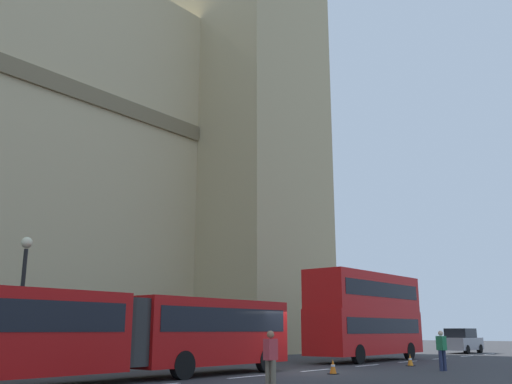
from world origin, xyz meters
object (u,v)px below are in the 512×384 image
object	(u,v)px
double_decker_bus	(366,312)
articulated_bus	(120,329)
traffic_cone_middle	(410,360)
pedestrian_by_kerb	(442,349)
pedestrian_near_cones	(271,358)
street_lamp	(22,294)
traffic_cone_west	(333,367)
sedan_lead	(462,341)

from	to	relation	value
double_decker_bus	articulated_bus	bearing A→B (deg)	-179.99
traffic_cone_middle	pedestrian_by_kerb	distance (m)	3.53
traffic_cone_middle	pedestrian_near_cones	bearing A→B (deg)	-171.42
articulated_bus	pedestrian_near_cones	distance (m)	6.06
street_lamp	pedestrian_near_cones	xyz separation A→B (m)	(2.16, -10.44, -2.14)
traffic_cone_west	pedestrian_near_cones	distance (m)	7.10
traffic_cone_west	double_decker_bus	bearing A→B (deg)	21.27
articulated_bus	pedestrian_by_kerb	world-z (taller)	articulated_bus
traffic_cone_west	traffic_cone_middle	xyz separation A→B (m)	(6.98, -0.06, 0.00)
articulated_bus	pedestrian_by_kerb	distance (m)	13.90
pedestrian_near_cones	pedestrian_by_kerb	distance (m)	11.40
traffic_cone_west	traffic_cone_middle	world-z (taller)	same
street_lamp	pedestrian_near_cones	size ratio (longest dim) A/B	3.12
articulated_bus	street_lamp	distance (m)	4.86
pedestrian_near_cones	sedan_lead	bearing A→B (deg)	10.79
double_decker_bus	pedestrian_near_cones	bearing A→B (deg)	-160.22
sedan_lead	traffic_cone_middle	world-z (taller)	sedan_lead
double_decker_bus	traffic_cone_west	bearing A→B (deg)	-158.73
double_decker_bus	sedan_lead	size ratio (longest dim) A/B	2.16
street_lamp	pedestrian_by_kerb	xyz separation A→B (m)	(13.55, -10.95, -2.14)
sedan_lead	pedestrian_by_kerb	size ratio (longest dim) A/B	2.60
articulated_bus	traffic_cone_middle	distance (m)	15.19
traffic_cone_middle	street_lamp	world-z (taller)	street_lamp
street_lamp	pedestrian_near_cones	world-z (taller)	street_lamp
street_lamp	pedestrian_by_kerb	distance (m)	17.55
traffic_cone_middle	pedestrian_near_cones	distance (m)	13.89
sedan_lead	traffic_cone_west	distance (m)	25.14
traffic_cone_middle	pedestrian_by_kerb	bearing A→B (deg)	-132.08
pedestrian_by_kerb	traffic_cone_west	bearing A→B (deg)	150.39
sedan_lead	traffic_cone_west	size ratio (longest dim) A/B	7.59
traffic_cone_west	pedestrian_near_cones	bearing A→B (deg)	-162.44
traffic_cone_west	sedan_lead	bearing A→B (deg)	8.89
double_decker_bus	pedestrian_near_cones	distance (m)	17.64
traffic_cone_west	articulated_bus	bearing A→B (deg)	153.53
traffic_cone_middle	pedestrian_by_kerb	xyz separation A→B (m)	(-2.33, -2.58, 0.63)
sedan_lead	articulated_bus	bearing A→B (deg)	-179.86
double_decker_bus	pedestrian_by_kerb	bearing A→B (deg)	-128.50
double_decker_bus	traffic_cone_middle	world-z (taller)	double_decker_bus
double_decker_bus	traffic_cone_west	xyz separation A→B (m)	(-9.78, -3.81, -2.43)
sedan_lead	street_lamp	xyz separation A→B (m)	(-33.73, 4.43, 2.14)
sedan_lead	pedestrian_near_cones	size ratio (longest dim) A/B	2.60
double_decker_bus	street_lamp	size ratio (longest dim) A/B	1.80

